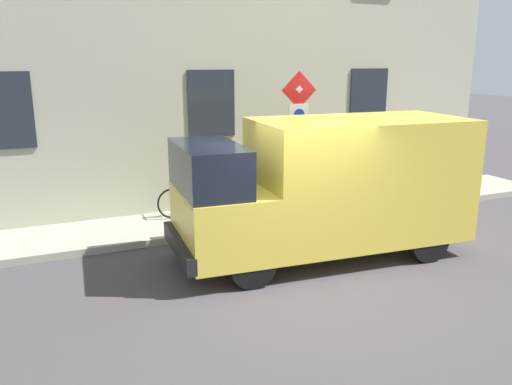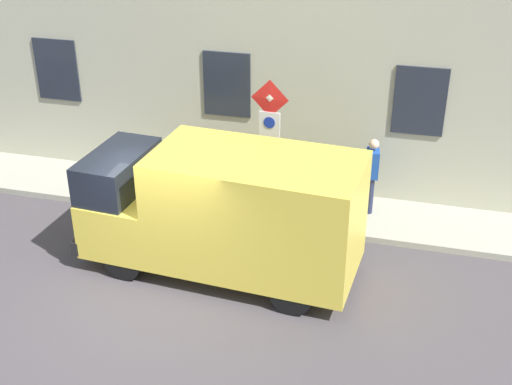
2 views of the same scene
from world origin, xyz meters
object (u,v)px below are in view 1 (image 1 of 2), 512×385
at_px(bicycle_purple, 234,195).
at_px(bicycle_red, 195,199).
at_px(delivery_van, 329,185).
at_px(bicycle_orange, 271,191).
at_px(pedestrian, 353,162).
at_px(sign_post_stacked, 298,125).
at_px(bicycle_green, 306,187).

distance_m(bicycle_purple, bicycle_red, 0.94).
bearing_deg(bicycle_purple, delivery_van, 108.53).
height_order(delivery_van, bicycle_orange, delivery_van).
height_order(bicycle_red, pedestrian, pedestrian).
xyz_separation_m(sign_post_stacked, bicycle_orange, (1.05, 0.12, -1.67)).
bearing_deg(sign_post_stacked, bicycle_green, -38.06).
xyz_separation_m(bicycle_purple, pedestrian, (-0.13, -3.12, 0.56)).
xyz_separation_m(bicycle_green, bicycle_orange, (0.00, 0.94, 0.00)).
bearing_deg(bicycle_purple, bicycle_orange, -174.52).
distance_m(bicycle_orange, bicycle_red, 1.88).
bearing_deg(pedestrian, bicycle_purple, -10.90).
bearing_deg(sign_post_stacked, bicycle_orange, 6.66).
bearing_deg(bicycle_red, bicycle_purple, 179.55).
bearing_deg(pedestrian, bicycle_green, -14.38).
distance_m(delivery_van, pedestrian, 3.75).
height_order(delivery_van, bicycle_green, delivery_van).
bearing_deg(bicycle_orange, pedestrian, -179.67).
distance_m(sign_post_stacked, pedestrian, 2.51).
height_order(sign_post_stacked, bicycle_orange, sign_post_stacked).
height_order(sign_post_stacked, bicycle_purple, sign_post_stacked).
distance_m(bicycle_green, pedestrian, 1.37).
bearing_deg(delivery_van, sign_post_stacked, -97.10).
height_order(bicycle_orange, bicycle_red, same).
bearing_deg(pedestrian, delivery_van, 40.86).
bearing_deg(bicycle_green, sign_post_stacked, 43.87).
bearing_deg(delivery_van, bicycle_orange, -90.92).
distance_m(bicycle_green, bicycle_red, 2.82).
height_order(sign_post_stacked, bicycle_red, sign_post_stacked).
bearing_deg(bicycle_purple, bicycle_red, 5.54).
bearing_deg(bicycle_red, sign_post_stacked, 151.93).
bearing_deg(bicycle_orange, bicycle_red, 3.71).
xyz_separation_m(sign_post_stacked, delivery_van, (-1.92, 0.38, -0.85)).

